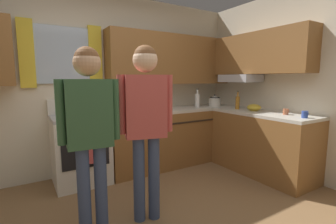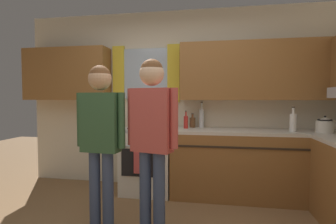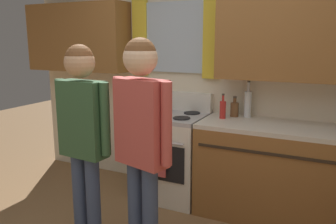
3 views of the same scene
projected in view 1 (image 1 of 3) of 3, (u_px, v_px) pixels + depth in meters
back_wall_unit at (101, 72)px, 3.49m from camera, size 4.60×0.42×2.60m
right_wall_unit at (307, 76)px, 3.20m from camera, size 0.52×4.05×2.60m
kitchen_counter_run at (207, 138)px, 3.79m from camera, size 2.28×2.07×0.90m
stove_oven at (81, 148)px, 3.20m from camera, size 0.68×0.67×1.10m
bottle_squat_brown at (118, 106)px, 3.60m from camera, size 0.08×0.08×0.21m
bottle_oil_amber at (238, 102)px, 3.79m from camera, size 0.06×0.06×0.29m
bottle_sauce_red at (117, 106)px, 3.44m from camera, size 0.06×0.06×0.25m
bottle_milk_white at (197, 100)px, 4.03m from camera, size 0.08×0.08×0.31m
bottle_tall_clear at (126, 101)px, 3.67m from camera, size 0.07×0.07×0.37m
mug_cobalt_blue at (305, 114)px, 2.94m from camera, size 0.11×0.07×0.08m
cup_terracotta at (286, 112)px, 3.22m from camera, size 0.11×0.07×0.08m
stovetop_kettle at (215, 101)px, 4.18m from camera, size 0.27×0.20×0.21m
mixing_bowl at (254, 108)px, 3.61m from camera, size 0.20×0.20×0.10m
adult_left at (90, 121)px, 2.01m from camera, size 0.50×0.22×1.63m
adult_in_plaid at (146, 113)px, 2.26m from camera, size 0.50×0.25×1.67m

